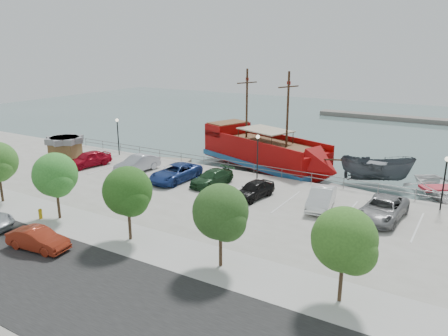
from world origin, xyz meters
The scene contains 28 objects.
ground centered at (0.00, 0.00, -1.00)m, with size 160.00×160.00×0.00m, color #4B6863.
street centered at (0.00, -16.00, 0.01)m, with size 100.00×8.00×0.04m, color black.
sidewalk centered at (0.00, -10.00, 0.01)m, with size 100.00×4.00×0.05m, color #AFAFAF.
seawall_railing centered at (0.00, 7.80, 0.53)m, with size 50.00×0.06×1.00m.
far_shore centered at (10.00, 55.00, -0.60)m, with size 40.00×3.00×0.80m, color slate.
pirate_ship centered at (-1.22, 12.42, 0.90)m, with size 18.29×10.54×11.36m.
patrol_boat centered at (9.59, 13.57, 0.35)m, with size 2.63×7.00×2.71m, color #43484E.
speedboat centered at (15.76, 12.27, -0.23)m, with size 5.29×7.41×1.53m, color white.
dock_west centered at (-14.22, 9.20, -0.79)m, with size 7.25×2.07×0.41m, color gray.
dock_mid centered at (9.13, 9.20, -0.81)m, with size 6.65×1.90×0.38m, color gray.
dock_east centered at (15.54, 9.20, -0.81)m, with size 6.72×1.92×0.38m, color slate.
shed centered at (-21.68, 1.97, 1.35)m, with size 4.05×4.05×2.54m.
street_sedan centered at (-4.95, -14.06, 0.69)m, with size 1.45×4.16×1.37m, color maroon.
fire_hydrant centered at (-9.11, -10.80, 0.44)m, with size 0.28×0.28×0.82m.
lamp_post_left centered at (-18.00, 6.50, 2.94)m, with size 0.36×0.36×4.28m.
lamp_post_mid centered at (0.00, 6.50, 2.94)m, with size 0.36×0.36×4.28m.
lamp_post_right centered at (16.00, 6.50, 2.94)m, with size 0.36×0.36×4.28m.
tree_c centered at (-7.85, -10.07, 3.30)m, with size 3.30×3.20×5.00m.
tree_d centered at (-0.85, -10.07, 3.30)m, with size 3.30×3.20×5.00m.
tree_e centered at (6.15, -10.07, 3.30)m, with size 3.30×3.20×5.00m.
tree_f centered at (13.15, -10.07, 3.30)m, with size 3.30×3.20×5.00m.
parked_car_a centered at (-17.20, 1.23, 0.82)m, with size 1.94×4.81×1.64m, color #A2091B.
parked_car_b centered at (-11.50, 2.40, 0.82)m, with size 1.73×4.95×1.63m, color #ADB0B9.
parked_car_c centered at (-6.25, 1.87, 0.79)m, with size 2.63×5.71×1.59m, color navy.
parked_car_d centered at (-2.66, 2.60, 0.69)m, with size 1.92×4.73×1.37m, color #1C3F21.
parked_car_e centered at (2.26, 1.44, 0.74)m, with size 1.75×4.34×1.48m, color black.
parked_car_f centered at (7.87, 2.13, 0.82)m, with size 1.73×4.96×1.63m, color white.
parked_car_g centered at (12.51, 2.25, 0.80)m, with size 2.67×5.78×1.61m, color gray.
Camera 1 is at (17.98, -29.50, 12.46)m, focal length 35.00 mm.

